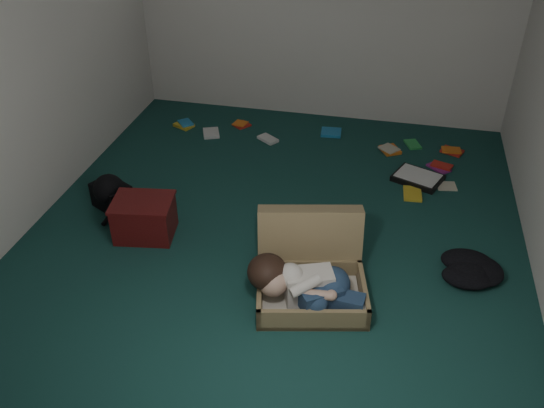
% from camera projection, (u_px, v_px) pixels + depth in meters
% --- Properties ---
extents(floor, '(4.50, 4.50, 0.00)m').
position_uv_depth(floor, '(276.00, 229.00, 4.78)').
color(floor, '#153E38').
rests_on(floor, ground).
extents(wall_front, '(4.50, 0.00, 4.50)m').
position_uv_depth(wall_front, '(154.00, 298.00, 2.23)').
color(wall_front, silver).
rests_on(wall_front, ground).
extents(wall_left, '(0.00, 4.50, 4.50)m').
position_uv_depth(wall_left, '(22.00, 59.00, 4.41)').
color(wall_left, silver).
rests_on(wall_left, ground).
extents(suitcase, '(0.90, 0.88, 0.56)m').
position_uv_depth(suitcase, '(311.00, 271.00, 4.09)').
color(suitcase, '#8E784E').
rests_on(suitcase, floor).
extents(person, '(0.84, 0.41, 0.34)m').
position_uv_depth(person, '(305.00, 284.00, 3.91)').
color(person, silver).
rests_on(person, suitcase).
extents(maroon_bin, '(0.53, 0.44, 0.33)m').
position_uv_depth(maroon_bin, '(144.00, 218.00, 4.63)').
color(maroon_bin, '#501010').
rests_on(maroon_bin, floor).
extents(backpack, '(0.51, 0.48, 0.24)m').
position_uv_depth(backpack, '(112.00, 195.00, 4.98)').
color(backpack, black).
rests_on(backpack, floor).
extents(clothing_pile, '(0.49, 0.42, 0.14)m').
position_uv_depth(clothing_pile, '(470.00, 268.00, 4.27)').
color(clothing_pile, black).
rests_on(clothing_pile, floor).
extents(paper_tray, '(0.51, 0.46, 0.06)m').
position_uv_depth(paper_tray, '(418.00, 178.00, 5.40)').
color(paper_tray, black).
rests_on(paper_tray, floor).
extents(book_scatter, '(3.09, 1.27, 0.02)m').
position_uv_depth(book_scatter, '(340.00, 149.00, 5.91)').
color(book_scatter, gold).
rests_on(book_scatter, floor).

